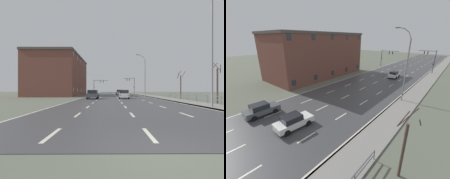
% 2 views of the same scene
% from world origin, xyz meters
% --- Properties ---
extents(ground_plane, '(160.00, 160.00, 0.12)m').
position_xyz_m(ground_plane, '(0.00, 48.00, -0.06)').
color(ground_plane, '#5B6051').
extents(road_asphalt_strip, '(14.00, 120.00, 0.03)m').
position_xyz_m(road_asphalt_strip, '(0.00, 59.99, 0.01)').
color(road_asphalt_strip, '#3D3D3F').
rests_on(road_asphalt_strip, ground).
extents(sidewalk_right, '(3.00, 120.00, 0.12)m').
position_xyz_m(sidewalk_right, '(8.43, 60.00, 0.06)').
color(sidewalk_right, gray).
rests_on(sidewalk_right, ground).
extents(street_lamp_midground, '(2.37, 0.24, 10.77)m').
position_xyz_m(street_lamp_midground, '(7.46, 44.25, 5.28)').
color(street_lamp_midground, slate).
rests_on(street_lamp_midground, ground).
extents(traffic_signal_right, '(4.38, 0.36, 6.25)m').
position_xyz_m(traffic_signal_right, '(6.88, 68.56, 4.24)').
color(traffic_signal_right, '#38383A').
rests_on(traffic_signal_right, ground).
extents(traffic_signal_left, '(5.76, 0.36, 5.52)m').
position_xyz_m(traffic_signal_left, '(-6.39, 70.12, 3.86)').
color(traffic_signal_left, '#38383A').
rests_on(traffic_signal_left, ground).
extents(car_mid_centre, '(2.02, 4.20, 1.57)m').
position_xyz_m(car_mid_centre, '(1.07, 29.19, 0.80)').
color(car_mid_centre, silver).
rests_on(car_mid_centre, ground).
extents(car_far_right, '(1.91, 4.14, 1.57)m').
position_xyz_m(car_far_right, '(-4.45, 28.12, 0.80)').
color(car_far_right, '#474C51').
rests_on(car_far_right, ground).
extents(car_distant, '(1.98, 4.17, 1.57)m').
position_xyz_m(car_distant, '(1.50, 57.43, 0.80)').
color(car_distant, silver).
rests_on(car_distant, ground).
extents(brick_building, '(11.54, 24.35, 10.57)m').
position_xyz_m(brick_building, '(-15.10, 46.92, 5.30)').
color(brick_building, brown).
rests_on(brick_building, ground).
extents(bare_tree_mid, '(1.31, 1.27, 5.27)m').
position_xyz_m(bare_tree_mid, '(11.85, 30.71, 2.43)').
color(bare_tree_mid, '#423328').
rests_on(bare_tree_mid, ground).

